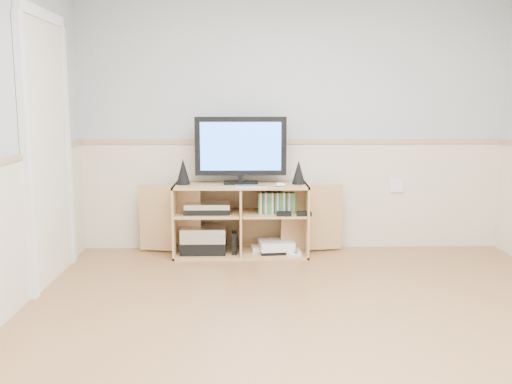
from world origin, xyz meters
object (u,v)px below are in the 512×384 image
at_px(keyboard, 251,186).
at_px(game_consoles, 275,247).
at_px(media_cabinet, 241,218).
at_px(monitor, 241,148).

relative_size(keyboard, game_consoles, 0.61).
bearing_deg(media_cabinet, game_consoles, -12.11).
xyz_separation_m(keyboard, game_consoles, (0.22, 0.13, -0.59)).
height_order(keyboard, game_consoles, keyboard).
relative_size(media_cabinet, monitor, 2.29).
relative_size(media_cabinet, game_consoles, 4.17).
xyz_separation_m(media_cabinet, keyboard, (0.09, -0.19, 0.32)).
bearing_deg(monitor, keyboard, -64.38).
distance_m(media_cabinet, monitor, 0.65).
bearing_deg(keyboard, media_cabinet, 113.55).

